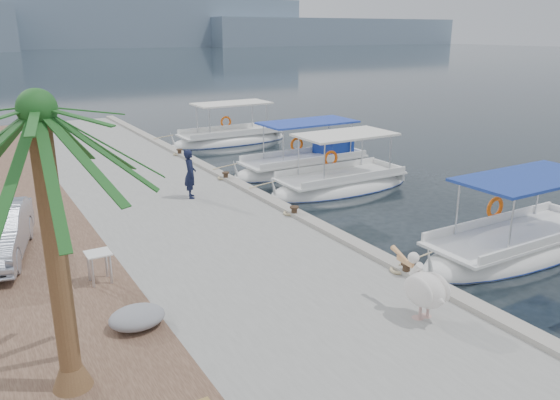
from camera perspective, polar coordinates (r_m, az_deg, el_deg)
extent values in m
plane|color=black|center=(16.26, 5.34, -4.66)|extent=(400.00, 400.00, 0.00)
cube|color=gray|center=(19.06, -10.95, -0.77)|extent=(6.00, 40.00, 0.50)
cube|color=gray|center=(20.02, -3.52, 1.32)|extent=(0.44, 40.00, 0.12)
cube|color=brown|center=(18.13, -25.95, -3.20)|extent=(4.00, 40.00, 0.50)
cube|color=slate|center=(227.50, -19.07, 17.14)|extent=(160.00, 40.00, 18.00)
cube|color=slate|center=(259.22, 4.65, 17.11)|extent=(120.00, 40.00, 11.00)
ellipsoid|color=white|center=(16.97, 23.44, -4.94)|extent=(7.13, 2.30, 1.30)
ellipsoid|color=navy|center=(16.98, 23.43, -5.00)|extent=(7.17, 2.35, 0.22)
cube|color=white|center=(16.80, 23.64, -3.36)|extent=(5.85, 1.98, 0.08)
cube|color=navy|center=(16.48, 24.69, 2.12)|extent=(4.28, 2.12, 0.08)
cylinder|color=silver|center=(14.83, 22.99, -2.64)|extent=(0.05, 0.05, 1.60)
torus|color=#F55E0C|center=(17.50, 21.55, -0.75)|extent=(0.68, 0.12, 0.68)
ellipsoid|color=white|center=(21.89, 6.32, 1.26)|extent=(6.35, 2.34, 1.30)
ellipsoid|color=navy|center=(21.90, 6.31, 1.21)|extent=(6.39, 2.39, 0.22)
cube|color=white|center=(21.76, 6.36, 2.52)|extent=(5.21, 2.01, 0.08)
cube|color=silver|center=(21.50, 6.85, 6.81)|extent=(3.81, 2.15, 0.08)
cylinder|color=silver|center=(20.06, 4.65, 3.66)|extent=(0.05, 0.05, 1.60)
torus|color=#F55E0C|center=(22.69, 5.32, 4.34)|extent=(0.68, 0.12, 0.68)
ellipsoid|color=white|center=(24.62, 2.50, 3.15)|extent=(7.06, 2.28, 1.30)
ellipsoid|color=navy|center=(24.63, 2.50, 3.11)|extent=(7.09, 2.33, 0.22)
cube|color=white|center=(24.51, 2.51, 4.29)|extent=(5.79, 1.96, 0.08)
cube|color=#213BA6|center=(24.29, 2.92, 8.11)|extent=(4.23, 2.10, 0.08)
cylinder|color=silver|center=(22.80, 0.36, 5.38)|extent=(0.05, 0.05, 1.60)
torus|color=#F55E0C|center=(25.46, 1.76, 5.83)|extent=(0.68, 0.12, 0.68)
cube|color=navy|center=(25.28, 5.57, 5.90)|extent=(1.20, 1.60, 1.00)
ellipsoid|color=white|center=(31.10, -5.25, 6.08)|extent=(6.98, 2.33, 1.30)
ellipsoid|color=navy|center=(31.10, -5.25, 6.04)|extent=(7.02, 2.38, 0.22)
cube|color=white|center=(31.00, -5.28, 6.99)|extent=(5.73, 2.01, 0.08)
cube|color=white|center=(30.83, -5.07, 10.02)|extent=(4.19, 2.14, 0.08)
cylinder|color=silver|center=(29.45, -7.36, 7.95)|extent=(0.05, 0.05, 1.60)
torus|color=#F55E0C|center=(32.04, -5.68, 8.13)|extent=(0.68, 0.12, 0.68)
cylinder|color=black|center=(13.34, 13.05, -7.09)|extent=(0.18, 0.18, 0.30)
cylinder|color=black|center=(13.28, 13.10, -6.50)|extent=(0.28, 0.28, 0.05)
cylinder|color=black|center=(17.02, 1.49, -1.24)|extent=(0.18, 0.18, 0.30)
cylinder|color=black|center=(16.97, 1.50, -0.76)|extent=(0.28, 0.28, 0.05)
cylinder|color=black|center=(21.24, -5.69, 2.46)|extent=(0.18, 0.18, 0.30)
cylinder|color=black|center=(21.20, -5.70, 2.85)|extent=(0.28, 0.28, 0.05)
cylinder|color=black|center=(25.74, -10.45, 4.88)|extent=(0.18, 0.18, 0.30)
cylinder|color=black|center=(25.71, -10.46, 5.20)|extent=(0.28, 0.28, 0.05)
cylinder|color=tan|center=(11.50, 14.46, -11.11)|extent=(0.06, 0.06, 0.39)
cylinder|color=tan|center=(11.61, 15.21, -10.87)|extent=(0.06, 0.06, 0.39)
ellipsoid|color=silver|center=(11.36, 15.00, -9.08)|extent=(0.63, 0.96, 0.72)
cylinder|color=silver|center=(11.46, 14.05, -7.08)|extent=(0.18, 0.34, 0.38)
sphere|color=silver|center=(11.45, 13.78, -5.88)|extent=(0.24, 0.24, 0.24)
cone|color=#EAA566|center=(11.75, 12.65, -5.77)|extent=(0.18, 0.71, 0.28)
imported|color=black|center=(19.01, -9.37, 2.71)|extent=(0.56, 0.71, 1.69)
cylinder|color=brown|center=(8.96, -22.28, -5.82)|extent=(0.34, 0.34, 4.47)
cone|color=brown|center=(9.91, -20.88, -16.86)|extent=(0.64, 0.64, 0.36)
ellipsoid|color=gray|center=(11.25, -14.71, -11.77)|extent=(1.10, 0.90, 0.40)
cylinder|color=silver|center=(13.06, -19.00, -7.22)|extent=(0.06, 0.06, 0.70)
cylinder|color=silver|center=(13.13, -17.29, -6.91)|extent=(0.06, 0.06, 0.70)
cylinder|color=silver|center=(13.42, -19.37, -6.58)|extent=(0.06, 0.06, 0.70)
cylinder|color=silver|center=(13.49, -17.70, -6.29)|extent=(0.06, 0.06, 0.70)
cube|color=white|center=(13.13, -18.49, -5.29)|extent=(0.55, 0.55, 0.03)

